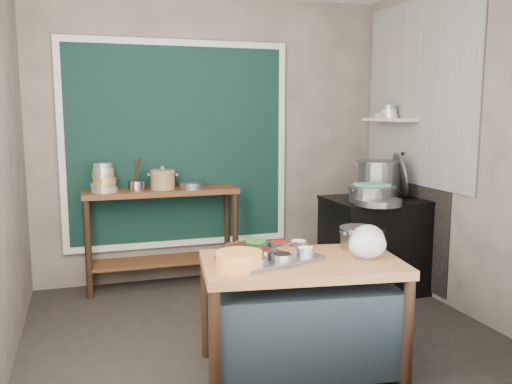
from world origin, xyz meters
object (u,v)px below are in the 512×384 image
object	(u,v)px
back_counter	(162,238)
ceramic_crock	(163,181)
condiment_tray	(270,258)
steamer	(372,194)
prep_table	(301,316)
stock_pot	(379,179)
stove_block	(376,246)
saucepan	(358,237)
utensil_cup	(137,186)
yellow_basin	(239,261)

from	to	relation	value
back_counter	ceramic_crock	bearing A→B (deg)	-44.55
condiment_tray	steamer	world-z (taller)	steamer
prep_table	stock_pot	size ratio (longest dim) A/B	2.89
stove_block	steamer	bearing A→B (deg)	-135.43
prep_table	saucepan	xyz separation A→B (m)	(0.49, 0.16, 0.45)
prep_table	steamer	size ratio (longest dim) A/B	2.84
utensil_cup	steamer	distance (m)	2.16
condiment_tray	ceramic_crock	xyz separation A→B (m)	(-0.39, 1.96, 0.27)
prep_table	utensil_cup	distance (m)	2.25
prep_table	stock_pot	bearing A→B (deg)	54.05
back_counter	yellow_basin	bearing A→B (deg)	-85.52
prep_table	back_counter	size ratio (longest dim) A/B	0.86
utensil_cup	yellow_basin	bearing A→B (deg)	-79.32
saucepan	utensil_cup	size ratio (longest dim) A/B	1.72
ceramic_crock	stock_pot	distance (m)	2.05
condiment_tray	ceramic_crock	bearing A→B (deg)	101.29
back_counter	utensil_cup	bearing A→B (deg)	-172.85
prep_table	yellow_basin	xyz separation A→B (m)	(-0.43, -0.08, 0.43)
stove_block	saucepan	size ratio (longest dim) A/B	3.39
back_counter	ceramic_crock	size ratio (longest dim) A/B	5.90
saucepan	ceramic_crock	size ratio (longest dim) A/B	1.08
steamer	prep_table	bearing A→B (deg)	-134.95
back_counter	stock_pot	distance (m)	2.14
prep_table	utensil_cup	world-z (taller)	utensil_cup
stove_block	utensil_cup	size ratio (longest dim) A/B	5.83
prep_table	yellow_basin	size ratio (longest dim) A/B	4.49
back_counter	steamer	distance (m)	2.02
saucepan	utensil_cup	distance (m)	2.27
back_counter	utensil_cup	distance (m)	0.57
back_counter	prep_table	bearing A→B (deg)	-73.53
back_counter	steamer	world-z (taller)	steamer
stove_block	saucepan	world-z (taller)	saucepan
stock_pot	steamer	xyz separation A→B (m)	(-0.22, -0.26, -0.10)
prep_table	steamer	bearing A→B (deg)	53.18
utensil_cup	saucepan	bearing A→B (deg)	-54.37
ceramic_crock	stock_pot	size ratio (longest dim) A/B	0.57
prep_table	yellow_basin	world-z (taller)	yellow_basin
utensil_cup	stock_pot	distance (m)	2.28
prep_table	saucepan	bearing A→B (deg)	26.55
stove_block	steamer	size ratio (longest dim) A/B	2.04
stove_block	stock_pot	size ratio (longest dim) A/B	2.08
prep_table	steamer	distance (m)	1.73
back_counter	stove_block	size ratio (longest dim) A/B	1.61
condiment_tray	utensil_cup	bearing A→B (deg)	108.07
steamer	saucepan	bearing A→B (deg)	-123.81
ceramic_crock	steamer	bearing A→B (deg)	-26.20
ceramic_crock	steamer	world-z (taller)	ceramic_crock
steamer	ceramic_crock	bearing A→B (deg)	153.80
stove_block	saucepan	distance (m)	1.45
back_counter	utensil_cup	xyz separation A→B (m)	(-0.23, -0.03, 0.52)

